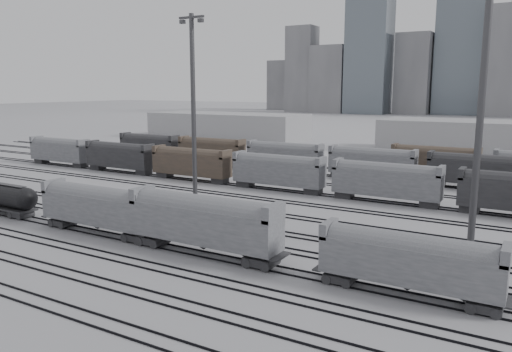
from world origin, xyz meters
The scene contains 12 objects.
ground centered at (0.00, 0.00, 0.00)m, with size 900.00×900.00×0.00m, color silver.
tracks centered at (0.00, 17.50, 0.08)m, with size 220.00×71.50×0.16m.
hopper_car_a centered at (-15.23, 1.00, 3.21)m, with size 14.55×2.89×5.20m.
hopper_car_b centered at (-0.84, 1.00, 3.53)m, with size 15.97×3.17×5.71m.
hopper_car_c centered at (18.46, 1.00, 3.04)m, with size 13.77×2.74×4.92m.
light_mast_b centered at (-16.55, 20.53, 13.72)m, with size 4.14×0.66×25.87m.
light_mast_c centered at (21.18, 15.26, 13.97)m, with size 4.21×0.67×26.34m.
bg_string_near centered at (8.00, 32.00, 2.80)m, with size 151.00×3.00×5.60m.
bg_string_mid centered at (18.00, 48.00, 2.80)m, with size 151.00×3.00×5.60m.
warehouse_left centered at (-60.00, 95.00, 4.00)m, with size 50.00×18.00×8.00m, color #A7A7AA.
warehouse_mid centered at (10.00, 95.00, 4.00)m, with size 40.00×18.00×8.00m, color #A7A7AA.
crane_left centered at (-28.74, 305.00, 57.39)m, with size 42.00×1.80×100.00m.
Camera 1 is at (26.58, -36.21, 15.88)m, focal length 35.00 mm.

